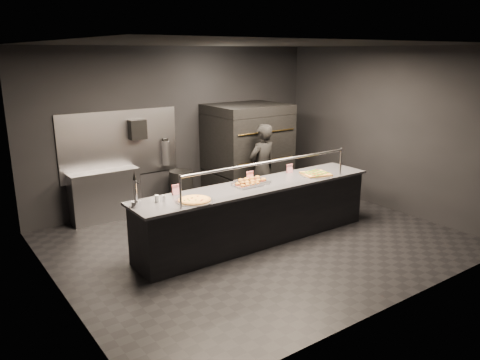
{
  "coord_description": "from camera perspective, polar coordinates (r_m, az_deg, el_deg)",
  "views": [
    {
      "loc": [
        -4.24,
        -5.47,
        2.89
      ],
      "look_at": [
        -0.19,
        0.2,
        0.98
      ],
      "focal_mm": 35.0,
      "sensor_mm": 36.0,
      "label": 1
    }
  ],
  "objects": [
    {
      "name": "fire_extinguisher",
      "position": [
        8.96,
        -9.04,
        3.35
      ],
      "size": [
        0.14,
        0.14,
        0.51
      ],
      "color": "#B2B2B7",
      "rests_on": "room"
    },
    {
      "name": "pizza_oven",
      "position": [
        9.36,
        0.89,
        3.45
      ],
      "size": [
        1.5,
        1.23,
        1.91
      ],
      "color": "black",
      "rests_on": "ground"
    },
    {
      "name": "slider_tray_a",
      "position": [
        7.13,
        0.92,
        -0.52
      ],
      "size": [
        0.4,
        0.3,
        0.06
      ],
      "color": "silver",
      "rests_on": "service_counter"
    },
    {
      "name": "beer_tap",
      "position": [
        6.29,
        -12.6,
        -1.97
      ],
      "size": [
        0.13,
        0.18,
        0.49
      ],
      "color": "silver",
      "rests_on": "service_counter"
    },
    {
      "name": "towel_dispenser",
      "position": [
        8.64,
        -12.42,
        6.04
      ],
      "size": [
        0.3,
        0.2,
        0.35
      ],
      "primitive_type": "cube",
      "color": "black",
      "rests_on": "room"
    },
    {
      "name": "prep_shelf",
      "position": [
        8.57,
        -16.1,
        -1.83
      ],
      "size": [
        1.2,
        0.35,
        0.9
      ],
      "primitive_type": "cube",
      "color": "#99999E",
      "rests_on": "ground"
    },
    {
      "name": "trash_bin",
      "position": [
        8.94,
        -7.12,
        -1.19
      ],
      "size": [
        0.44,
        0.44,
        0.74
      ],
      "primitive_type": "cylinder",
      "color": "black",
      "rests_on": "ground"
    },
    {
      "name": "condiment_jar",
      "position": [
        6.44,
        -9.84,
        -2.26
      ],
      "size": [
        0.16,
        0.06,
        0.1
      ],
      "color": "silver",
      "rests_on": "service_counter"
    },
    {
      "name": "room",
      "position": [
        7.08,
        1.83,
        3.96
      ],
      "size": [
        6.04,
        6.0,
        3.0
      ],
      "color": "black",
      "rests_on": "ground"
    },
    {
      "name": "worker",
      "position": [
        8.59,
        2.7,
        1.39
      ],
      "size": [
        0.64,
        0.46,
        1.65
      ],
      "primitive_type": "imported",
      "rotation": [
        0.0,
        0.0,
        3.26
      ],
      "color": "black",
      "rests_on": "ground"
    },
    {
      "name": "round_pizza",
      "position": [
        6.42,
        -5.56,
        -2.47
      ],
      "size": [
        0.51,
        0.51,
        0.03
      ],
      "color": "silver",
      "rests_on": "service_counter"
    },
    {
      "name": "slider_tray_b",
      "position": [
        7.29,
        1.5,
        -0.12
      ],
      "size": [
        0.56,
        0.49,
        0.08
      ],
      "color": "silver",
      "rests_on": "service_counter"
    },
    {
      "name": "service_counter",
      "position": [
        7.33,
        2.15,
        -4.02
      ],
      "size": [
        4.1,
        0.78,
        1.37
      ],
      "color": "black",
      "rests_on": "ground"
    },
    {
      "name": "tent_cards",
      "position": [
        7.33,
        0.21,
        0.34
      ],
      "size": [
        2.28,
        0.04,
        0.15
      ],
      "color": "white",
      "rests_on": "service_counter"
    },
    {
      "name": "square_pizza",
      "position": [
        7.85,
        9.22,
        0.73
      ],
      "size": [
        0.54,
        0.54,
        0.05
      ],
      "color": "silver",
      "rests_on": "service_counter"
    }
  ]
}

